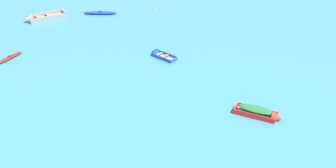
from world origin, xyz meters
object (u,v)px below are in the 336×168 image
rowboat_red_near_left (263,113)px  kayak_deep_blue_cluster_outer (100,13)px  mooring_buoy_near_foreground (155,9)px  kayak_maroon_distant_center (10,57)px  rowboat_blue_outer_right (158,54)px  rowboat_grey_back_row_center (37,19)px

rowboat_red_near_left → kayak_deep_blue_cluster_outer: size_ratio=0.92×
kayak_deep_blue_cluster_outer → mooring_buoy_near_foreground: kayak_deep_blue_cluster_outer is taller
kayak_maroon_distant_center → rowboat_red_near_left: rowboat_red_near_left is taller
rowboat_blue_outer_right → rowboat_red_near_left: (8.31, -9.24, 0.17)m
kayak_maroon_distant_center → mooring_buoy_near_foreground: (11.61, 13.89, -0.13)m
rowboat_blue_outer_right → rowboat_red_near_left: rowboat_red_near_left is taller
kayak_maroon_distant_center → mooring_buoy_near_foreground: bearing=50.1°
rowboat_blue_outer_right → rowboat_grey_back_row_center: 15.88m
rowboat_blue_outer_right → rowboat_grey_back_row_center: bearing=151.7°
rowboat_red_near_left → kayak_deep_blue_cluster_outer: (-15.89, 19.29, -0.13)m
rowboat_grey_back_row_center → mooring_buoy_near_foreground: size_ratio=15.51×
kayak_deep_blue_cluster_outer → mooring_buoy_near_foreground: bearing=19.5°
rowboat_red_near_left → rowboat_grey_back_row_center: (-22.29, 16.77, -0.05)m
rowboat_blue_outer_right → rowboat_grey_back_row_center: size_ratio=0.60×
rowboat_grey_back_row_center → kayak_deep_blue_cluster_outer: size_ratio=1.19×
rowboat_blue_outer_right → kayak_deep_blue_cluster_outer: size_ratio=0.71×
rowboat_blue_outer_right → kayak_maroon_distant_center: bearing=-172.6°
rowboat_blue_outer_right → rowboat_red_near_left: size_ratio=0.78×
kayak_maroon_distant_center → mooring_buoy_near_foreground: 18.10m
rowboat_grey_back_row_center → kayak_deep_blue_cluster_outer: 6.88m
rowboat_red_near_left → mooring_buoy_near_foreground: 23.60m
kayak_maroon_distant_center → rowboat_grey_back_row_center: 9.28m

